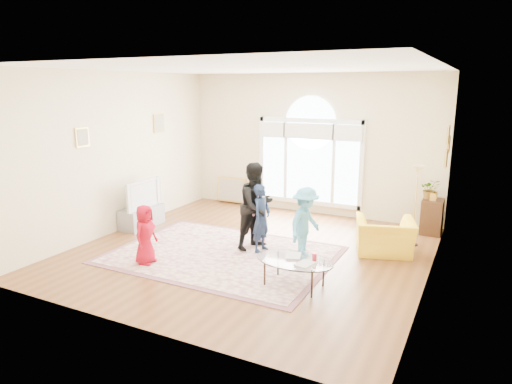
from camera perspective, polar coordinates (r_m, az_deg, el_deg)
The scene contains 18 objects.
ground at distance 8.29m, azimuth -0.71°, elevation -7.43°, with size 6.00×6.00×0.00m, color brown.
room_shell at distance 10.45m, azimuth 6.53°, elevation 5.63°, with size 6.00×6.00×6.00m.
area_rug at distance 8.13m, azimuth -4.30°, elevation -7.81°, with size 3.60×2.60×0.02m, color beige.
rug_border at distance 8.13m, azimuth -4.30°, elevation -7.84°, with size 3.80×2.80×0.01m, color #7E4E58.
tv_console at distance 9.96m, azimuth -14.10°, elevation -3.04°, with size 0.45×1.00×0.42m, color gray.
television at distance 9.83m, azimuth -14.23°, elevation -0.20°, with size 0.17×1.03×0.59m.
coffee_table at distance 6.80m, azimuth 4.82°, elevation -8.57°, with size 1.23×0.83×0.54m.
armchair at distance 8.40m, azimuth 15.79°, elevation -5.37°, with size 0.98×0.86×0.64m, color yellow.
side_cabinet at distance 9.85m, azimuth 21.13°, elevation -2.87°, with size 0.40×0.50×0.70m, color black.
floor_lamp at distance 8.79m, azimuth 19.55°, elevation 1.67°, with size 0.27×0.27×1.51m.
plant_pedestal at distance 9.86m, azimuth 20.67°, elevation -2.81°, with size 0.20×0.20×0.70m, color white.
potted_plant at distance 9.73m, azimuth 20.93°, elevation 0.34°, with size 0.37×0.32×0.41m, color #33722D.
leaning_picture at distance 11.66m, azimuth -3.05°, elevation -1.38°, with size 0.80×0.05×0.62m, color tan.
child_red at distance 7.78m, azimuth -13.69°, elevation -5.16°, with size 0.49×0.32×1.00m, color #A70A1E.
child_navy at distance 8.08m, azimuth 0.69°, elevation -3.29°, with size 0.44×0.29×1.22m, color #18233E.
child_black at distance 8.19m, azimuth 0.04°, elevation -1.76°, with size 0.77×0.60×1.58m, color black.
child_pink at distance 8.51m, azimuth 0.05°, elevation -2.12°, with size 0.77×0.32×1.31m, color #E9A4B5.
child_blue at distance 7.77m, azimuth 6.19°, elevation -3.92°, with size 0.80×0.46×1.25m, color #4FA8CB.
Camera 1 is at (3.59, -6.89, 2.90)m, focal length 32.00 mm.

